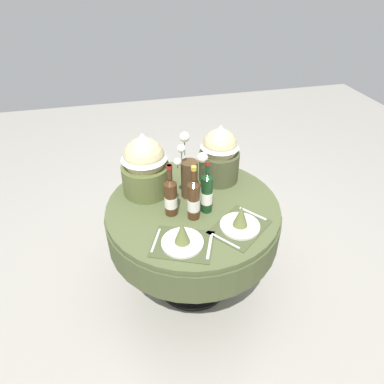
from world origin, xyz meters
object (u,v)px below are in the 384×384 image
object	(u,v)px
place_setting_left	(182,238)
place_setting_right	(240,221)
wine_bottle_centre	(194,199)
dining_table	(193,222)
flower_vase	(189,173)
wine_bottle_left	(207,192)
gift_tub_back_left	(145,162)
wine_bottle_right	(171,196)
gift_tub_back_right	(220,152)

from	to	relation	value
place_setting_left	place_setting_right	bearing A→B (deg)	9.30
place_setting_left	wine_bottle_centre	size ratio (longest dim) A/B	1.12
dining_table	flower_vase	size ratio (longest dim) A/B	2.71
dining_table	wine_bottle_centre	world-z (taller)	wine_bottle_centre
place_setting_left	wine_bottle_left	bearing A→B (deg)	51.08
dining_table	flower_vase	world-z (taller)	flower_vase
place_setting_right	gift_tub_back_left	xyz separation A→B (m)	(-0.49, 0.50, 0.18)
dining_table	wine_bottle_right	xyz separation A→B (m)	(-0.15, -0.06, 0.28)
dining_table	gift_tub_back_right	xyz separation A→B (m)	(0.25, 0.26, 0.37)
flower_vase	gift_tub_back_left	size ratio (longest dim) A/B	0.98
gift_tub_back_right	wine_bottle_right	bearing A→B (deg)	-142.14
wine_bottle_right	gift_tub_back_left	xyz separation A→B (m)	(-0.12, 0.28, 0.09)
place_setting_left	gift_tub_back_right	size ratio (longest dim) A/B	0.99
place_setting_right	place_setting_left	bearing A→B (deg)	-170.70
dining_table	wine_bottle_centre	bearing A→B (deg)	-101.66
gift_tub_back_right	dining_table	bearing A→B (deg)	-134.19
wine_bottle_left	gift_tub_back_left	xyz separation A→B (m)	(-0.34, 0.30, 0.09)
place_setting_left	flower_vase	size ratio (longest dim) A/B	0.97
place_setting_left	dining_table	bearing A→B (deg)	67.29
gift_tub_back_left	wine_bottle_right	bearing A→B (deg)	-66.83
flower_vase	gift_tub_back_right	bearing A→B (deg)	31.39
place_setting_right	wine_bottle_right	xyz separation A→B (m)	(-0.38, 0.22, 0.09)
dining_table	gift_tub_back_left	bearing A→B (deg)	140.90
wine_bottle_right	wine_bottle_left	bearing A→B (deg)	-5.54
wine_bottle_right	dining_table	bearing A→B (deg)	20.26
gift_tub_back_left	dining_table	bearing A→B (deg)	-39.10
flower_vase	gift_tub_back_left	bearing A→B (deg)	156.24
wine_bottle_centre	wine_bottle_right	size ratio (longest dim) A/B	1.04
wine_bottle_centre	flower_vase	bearing A→B (deg)	84.22
wine_bottle_centre	gift_tub_back_left	size ratio (longest dim) A/B	0.85
place_setting_left	gift_tub_back_left	world-z (taller)	gift_tub_back_left
place_setting_right	wine_bottle_left	xyz separation A→B (m)	(-0.15, 0.20, 0.09)
dining_table	gift_tub_back_right	size ratio (longest dim) A/B	2.76
wine_bottle_left	wine_bottle_right	distance (m)	0.22
gift_tub_back_right	wine_bottle_left	bearing A→B (deg)	-118.29
wine_bottle_left	gift_tub_back_left	distance (m)	0.46
dining_table	wine_bottle_left	xyz separation A→B (m)	(0.07, -0.08, 0.29)
place_setting_right	wine_bottle_right	world-z (taller)	wine_bottle_right
place_setting_right	wine_bottle_centre	distance (m)	0.31
place_setting_left	wine_bottle_left	distance (m)	0.35
wine_bottle_left	wine_bottle_centre	world-z (taller)	wine_bottle_centre
wine_bottle_left	dining_table	bearing A→B (deg)	131.49
place_setting_right	wine_bottle_right	size ratio (longest dim) A/B	1.21
dining_table	gift_tub_back_left	world-z (taller)	gift_tub_back_left
flower_vase	gift_tub_back_right	xyz separation A→B (m)	(0.25, 0.15, 0.04)
wine_bottle_right	gift_tub_back_right	xyz separation A→B (m)	(0.40, 0.31, 0.09)
wine_bottle_right	place_setting_left	bearing A→B (deg)	-87.77
wine_bottle_right	gift_tub_back_left	bearing A→B (deg)	113.17
place_setting_left	place_setting_right	world-z (taller)	same
dining_table	wine_bottle_centre	size ratio (longest dim) A/B	3.14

